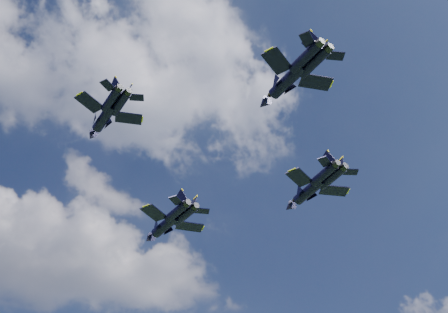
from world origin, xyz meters
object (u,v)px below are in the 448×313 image
Objects in this scene: jet_left at (103,119)px; jet_slot at (285,82)px; jet_right at (308,191)px; jet_lead at (164,226)px.

jet_left is 0.89× the size of jet_slot.
jet_left is at bearing -178.81° from jet_right.
jet_lead is 1.01× the size of jet_right.
jet_slot is (12.88, -38.95, 1.15)m from jet_lead.
jet_lead reaches higher than jet_left.
jet_slot is (25.00, -11.23, 1.16)m from jet_left.
jet_left is at bearing -139.11° from jet_lead.
jet_lead is 27.86m from jet_right.
jet_lead is 1.25× the size of jet_left.
jet_slot reaches higher than jet_left.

